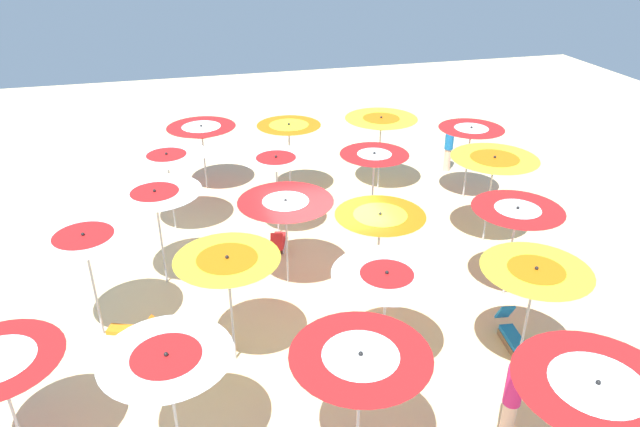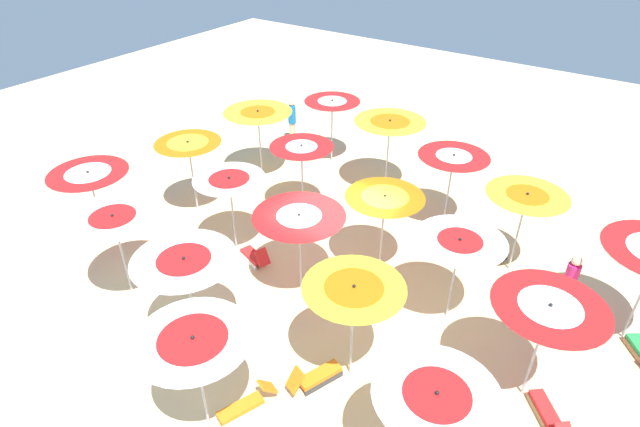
{
  "view_description": "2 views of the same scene",
  "coord_description": "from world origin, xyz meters",
  "px_view_note": "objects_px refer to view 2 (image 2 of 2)",
  "views": [
    {
      "loc": [
        3.07,
        11.53,
        8.17
      ],
      "look_at": [
        -0.42,
        -2.01,
        0.99
      ],
      "focal_mm": 32.95,
      "sensor_mm": 36.0,
      "label": 1
    },
    {
      "loc": [
        8.87,
        5.71,
        8.92
      ],
      "look_at": [
        -1.32,
        -1.37,
        0.82
      ],
      "focal_mm": 28.89,
      "sensor_mm": 36.0,
      "label": 2
    }
  ],
  "objects_px": {
    "beach_umbrella_5": "(188,148)",
    "beach_umbrella_14": "(548,314)",
    "beach_umbrella_13": "(459,247)",
    "lounger_3": "(488,248)",
    "lounger_4": "(245,405)",
    "lounger_5": "(548,414)",
    "beach_umbrella_18": "(526,202)",
    "beach_umbrella_12": "(384,203)",
    "beach_umbrella_1": "(114,223)",
    "beach_umbrella_2": "(185,266)",
    "lounger_0": "(316,376)",
    "beach_umbrella_3": "(194,346)",
    "beach_umbrella_9": "(436,401)",
    "beachgoer_0": "(568,286)",
    "beach_umbrella_10": "(258,117)",
    "beach_umbrella_0": "(90,179)",
    "beach_umbrella_6": "(230,184)",
    "lounger_2": "(254,256)",
    "beach_umbrella_15": "(332,105)",
    "beach_umbrella_17": "(453,161)",
    "beachgoer_2": "(292,121)",
    "beach_umbrella_11": "(302,152)",
    "beach_umbrella_7": "(299,223)",
    "beach_umbrella_8": "(354,294)",
    "beach_umbrella_16": "(390,126)"
  },
  "relations": [
    {
      "from": "lounger_0",
      "to": "beach_umbrella_16",
      "type": "bearing_deg",
      "value": 39.81
    },
    {
      "from": "lounger_4",
      "to": "lounger_5",
      "type": "height_order",
      "value": "lounger_4"
    },
    {
      "from": "beach_umbrella_1",
      "to": "beach_umbrella_13",
      "type": "bearing_deg",
      "value": 118.28
    },
    {
      "from": "beach_umbrella_1",
      "to": "beach_umbrella_6",
      "type": "relative_size",
      "value": 0.99
    },
    {
      "from": "beach_umbrella_0",
      "to": "beach_umbrella_6",
      "type": "xyz_separation_m",
      "value": [
        -1.72,
        3.69,
        0.23
      ]
    },
    {
      "from": "beach_umbrella_1",
      "to": "beach_umbrella_10",
      "type": "bearing_deg",
      "value": -169.69
    },
    {
      "from": "beach_umbrella_15",
      "to": "lounger_0",
      "type": "distance_m",
      "value": 10.45
    },
    {
      "from": "beach_umbrella_18",
      "to": "beach_umbrella_12",
      "type": "bearing_deg",
      "value": -55.81
    },
    {
      "from": "lounger_3",
      "to": "beach_umbrella_10",
      "type": "bearing_deg",
      "value": -172.2
    },
    {
      "from": "beach_umbrella_6",
      "to": "beach_umbrella_17",
      "type": "distance_m",
      "value": 6.35
    },
    {
      "from": "beach_umbrella_17",
      "to": "beach_umbrella_13",
      "type": "bearing_deg",
      "value": 24.45
    },
    {
      "from": "beach_umbrella_8",
      "to": "beach_umbrella_14",
      "type": "height_order",
      "value": "beach_umbrella_14"
    },
    {
      "from": "beach_umbrella_5",
      "to": "beach_umbrella_10",
      "type": "bearing_deg",
      "value": 175.73
    },
    {
      "from": "beach_umbrella_3",
      "to": "lounger_0",
      "type": "xyz_separation_m",
      "value": [
        -2.04,
        1.09,
        -2.07
      ]
    },
    {
      "from": "beach_umbrella_18",
      "to": "beach_umbrella_2",
      "type": "bearing_deg",
      "value": -36.18
    },
    {
      "from": "beach_umbrella_5",
      "to": "lounger_0",
      "type": "relative_size",
      "value": 1.91
    },
    {
      "from": "beach_umbrella_3",
      "to": "beach_umbrella_5",
      "type": "relative_size",
      "value": 1.04
    },
    {
      "from": "beach_umbrella_13",
      "to": "beach_umbrella_18",
      "type": "relative_size",
      "value": 0.96
    },
    {
      "from": "beach_umbrella_0",
      "to": "beach_umbrella_7",
      "type": "distance_m",
      "value": 6.33
    },
    {
      "from": "beach_umbrella_1",
      "to": "beach_umbrella_2",
      "type": "xyz_separation_m",
      "value": [
        0.31,
        2.78,
        0.19
      ]
    },
    {
      "from": "beach_umbrella_15",
      "to": "lounger_3",
      "type": "distance_m",
      "value": 7.48
    },
    {
      "from": "beach_umbrella_8",
      "to": "beach_umbrella_14",
      "type": "xyz_separation_m",
      "value": [
        -1.59,
        3.2,
        -0.01
      ]
    },
    {
      "from": "beach_umbrella_2",
      "to": "beach_umbrella_3",
      "type": "bearing_deg",
      "value": 51.06
    },
    {
      "from": "beach_umbrella_6",
      "to": "beach_umbrella_7",
      "type": "relative_size",
      "value": 1.05
    },
    {
      "from": "beach_umbrella_9",
      "to": "lounger_4",
      "type": "distance_m",
      "value": 4.0
    },
    {
      "from": "beach_umbrella_1",
      "to": "beach_umbrella_2",
      "type": "distance_m",
      "value": 2.8
    },
    {
      "from": "beach_umbrella_5",
      "to": "beach_umbrella_14",
      "type": "distance_m",
      "value": 10.71
    },
    {
      "from": "beach_umbrella_17",
      "to": "lounger_5",
      "type": "height_order",
      "value": "beach_umbrella_17"
    },
    {
      "from": "lounger_5",
      "to": "lounger_0",
      "type": "bearing_deg",
      "value": 72.84
    },
    {
      "from": "beach_umbrella_9",
      "to": "beach_umbrella_12",
      "type": "relative_size",
      "value": 0.97
    },
    {
      "from": "beach_umbrella_0",
      "to": "beach_umbrella_11",
      "type": "relative_size",
      "value": 0.92
    },
    {
      "from": "beach_umbrella_7",
      "to": "beach_umbrella_10",
      "type": "distance_m",
      "value": 6.21
    },
    {
      "from": "beach_umbrella_8",
      "to": "beach_umbrella_9",
      "type": "relative_size",
      "value": 1.09
    },
    {
      "from": "beach_umbrella_3",
      "to": "beach_umbrella_9",
      "type": "bearing_deg",
      "value": 111.67
    },
    {
      "from": "beach_umbrella_5",
      "to": "beach_umbrella_11",
      "type": "bearing_deg",
      "value": 121.71
    },
    {
      "from": "beach_umbrella_17",
      "to": "beachgoer_2",
      "type": "relative_size",
      "value": 1.36
    },
    {
      "from": "beach_umbrella_10",
      "to": "lounger_0",
      "type": "height_order",
      "value": "beach_umbrella_10"
    },
    {
      "from": "beach_umbrella_7",
      "to": "beachgoer_2",
      "type": "distance_m",
      "value": 8.89
    },
    {
      "from": "lounger_3",
      "to": "beachgoer_2",
      "type": "height_order",
      "value": "beachgoer_2"
    },
    {
      "from": "beach_umbrella_6",
      "to": "lounger_4",
      "type": "relative_size",
      "value": 1.86
    },
    {
      "from": "beach_umbrella_10",
      "to": "beach_umbrella_13",
      "type": "distance_m",
      "value": 8.73
    },
    {
      "from": "beach_umbrella_11",
      "to": "beachgoer_0",
      "type": "height_order",
      "value": "beach_umbrella_11"
    },
    {
      "from": "beach_umbrella_7",
      "to": "beach_umbrella_11",
      "type": "relative_size",
      "value": 0.96
    },
    {
      "from": "beach_umbrella_6",
      "to": "beach_umbrella_15",
      "type": "height_order",
      "value": "beach_umbrella_6"
    },
    {
      "from": "beach_umbrella_13",
      "to": "lounger_3",
      "type": "bearing_deg",
      "value": -179.19
    },
    {
      "from": "lounger_2",
      "to": "beachgoer_0",
      "type": "bearing_deg",
      "value": -143.71
    },
    {
      "from": "beach_umbrella_3",
      "to": "beachgoer_0",
      "type": "xyz_separation_m",
      "value": [
        -6.95,
        4.78,
        -1.29
      ]
    },
    {
      "from": "beach_umbrella_3",
      "to": "lounger_0",
      "type": "height_order",
      "value": "beach_umbrella_3"
    },
    {
      "from": "beach_umbrella_1",
      "to": "beach_umbrella_2",
      "type": "height_order",
      "value": "beach_umbrella_2"
    },
    {
      "from": "lounger_2",
      "to": "beach_umbrella_15",
      "type": "bearing_deg",
      "value": -57.83
    }
  ]
}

